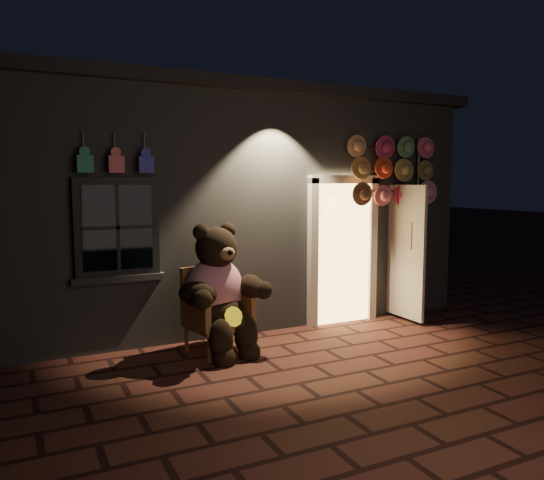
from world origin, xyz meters
TOP-DOWN VIEW (x-y plane):
  - ground at (0.00, 0.00)m, footprint 60.00×60.00m
  - shop_building at (0.00, 3.99)m, footprint 7.30×5.95m
  - wicker_armchair at (-0.83, 1.01)m, footprint 0.82×0.77m
  - teddy_bear at (-0.82, 0.88)m, footprint 1.18×1.02m
  - hat_rack at (2.14, 1.28)m, footprint 1.67×0.22m

SIDE VIEW (x-z plane):
  - ground at x=0.00m, z-range 0.00..0.00m
  - wicker_armchair at x=-0.83m, z-range 0.00..1.04m
  - teddy_bear at x=-0.82m, z-range -0.06..1.59m
  - shop_building at x=0.00m, z-range -0.02..3.49m
  - hat_rack at x=2.14m, z-range 0.84..3.64m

